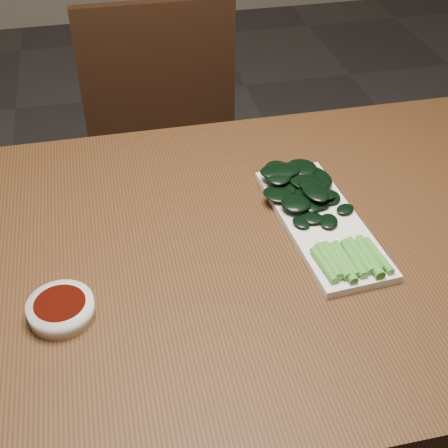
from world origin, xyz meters
TOP-DOWN VIEW (x-y plane):
  - table at (0.00, 0.00)m, footprint 1.40×0.80m
  - chair_far at (-0.00, 0.66)m, footprint 0.42×0.42m
  - sauce_bowl at (-0.26, -0.10)m, footprint 0.10×0.10m
  - serving_plate at (0.18, 0.02)m, footprint 0.15×0.34m
  - gai_lan at (0.18, 0.05)m, footprint 0.16×0.34m

SIDE VIEW (x-z plane):
  - chair_far at x=0.00m, z-range 0.04..0.93m
  - table at x=0.00m, z-range 0.30..1.05m
  - serving_plate at x=0.18m, z-range 0.75..0.76m
  - sauce_bowl at x=-0.26m, z-range 0.75..0.78m
  - gai_lan at x=0.18m, z-range 0.76..0.79m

